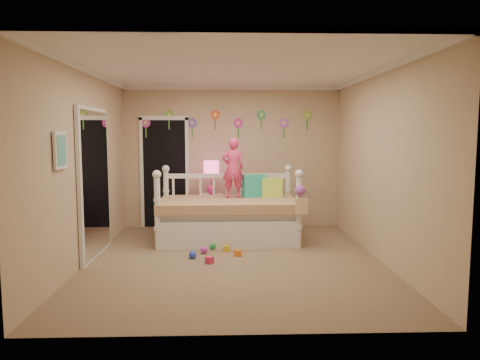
{
  "coord_description": "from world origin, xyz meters",
  "views": [
    {
      "loc": [
        -0.11,
        -5.84,
        1.72
      ],
      "look_at": [
        0.1,
        0.6,
        1.05
      ],
      "focal_mm": 32.52,
      "sensor_mm": 36.0,
      "label": 1
    }
  ],
  "objects_px": {
    "table_lamp": "(211,172)",
    "nightstand": "(212,213)",
    "child": "(233,168)",
    "daybed": "(228,203)"
  },
  "relations": [
    {
      "from": "child",
      "to": "daybed",
      "type": "bearing_deg",
      "value": 59.56
    },
    {
      "from": "child",
      "to": "table_lamp",
      "type": "distance_m",
      "value": 0.69
    },
    {
      "from": "daybed",
      "to": "nightstand",
      "type": "relative_size",
      "value": 3.39
    },
    {
      "from": "nightstand",
      "to": "table_lamp",
      "type": "height_order",
      "value": "table_lamp"
    },
    {
      "from": "daybed",
      "to": "nightstand",
      "type": "bearing_deg",
      "value": 111.21
    },
    {
      "from": "daybed",
      "to": "child",
      "type": "bearing_deg",
      "value": 61.29
    },
    {
      "from": "nightstand",
      "to": "table_lamp",
      "type": "bearing_deg",
      "value": -72.07
    },
    {
      "from": "daybed",
      "to": "table_lamp",
      "type": "relative_size",
      "value": 3.76
    },
    {
      "from": "table_lamp",
      "to": "nightstand",
      "type": "bearing_deg",
      "value": 104.04
    },
    {
      "from": "daybed",
      "to": "table_lamp",
      "type": "distance_m",
      "value": 0.9
    }
  ]
}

